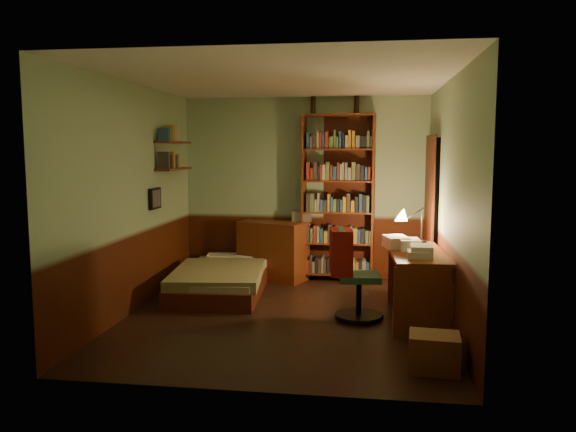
# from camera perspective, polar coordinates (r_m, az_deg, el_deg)

# --- Properties ---
(floor) EXTENTS (3.50, 4.00, 0.02)m
(floor) POSITION_cam_1_polar(r_m,az_deg,el_deg) (6.39, -0.32, -10.20)
(floor) COLOR black
(floor) RESTS_ON ground
(ceiling) EXTENTS (3.50, 4.00, 0.02)m
(ceiling) POSITION_cam_1_polar(r_m,az_deg,el_deg) (6.16, -0.33, 13.81)
(ceiling) COLOR silver
(ceiling) RESTS_ON wall_back
(wall_back) EXTENTS (3.50, 0.02, 2.60)m
(wall_back) POSITION_cam_1_polar(r_m,az_deg,el_deg) (8.13, 1.72, 2.84)
(wall_back) COLOR #8CAF85
(wall_back) RESTS_ON ground
(wall_left) EXTENTS (0.02, 4.00, 2.60)m
(wall_left) POSITION_cam_1_polar(r_m,az_deg,el_deg) (6.62, -15.58, 1.71)
(wall_left) COLOR #8CAF85
(wall_left) RESTS_ON ground
(wall_right) EXTENTS (0.02, 4.00, 2.60)m
(wall_right) POSITION_cam_1_polar(r_m,az_deg,el_deg) (6.14, 16.17, 1.32)
(wall_right) COLOR #8CAF85
(wall_right) RESTS_ON ground
(wall_front) EXTENTS (3.50, 0.02, 2.60)m
(wall_front) POSITION_cam_1_polar(r_m,az_deg,el_deg) (4.17, -4.31, -0.86)
(wall_front) COLOR #8CAF85
(wall_front) RESTS_ON ground
(doorway) EXTENTS (0.06, 0.90, 2.00)m
(doorway) POSITION_cam_1_polar(r_m,az_deg,el_deg) (7.44, 14.38, -0.04)
(doorway) COLOR black
(doorway) RESTS_ON ground
(door_trim) EXTENTS (0.02, 0.98, 2.08)m
(door_trim) POSITION_cam_1_polar(r_m,az_deg,el_deg) (7.44, 14.11, -0.04)
(door_trim) COLOR #491B0E
(door_trim) RESTS_ON ground
(bed) EXTENTS (1.16, 2.02, 0.58)m
(bed) POSITION_cam_1_polar(r_m,az_deg,el_deg) (7.43, -6.73, -5.45)
(bed) COLOR #656D41
(bed) RESTS_ON ground
(dresser) EXTENTS (1.05, 0.78, 0.84)m
(dresser) POSITION_cam_1_polar(r_m,az_deg,el_deg) (8.05, -1.53, -3.52)
(dresser) COLOR #5E2911
(dresser) RESTS_ON ground
(mini_stereo) EXTENTS (0.30, 0.24, 0.15)m
(mini_stereo) POSITION_cam_1_polar(r_m,az_deg,el_deg) (8.05, 1.39, 0.02)
(mini_stereo) COLOR #B2B2B7
(mini_stereo) RESTS_ON dresser
(bookshelf) EXTENTS (1.02, 0.37, 2.35)m
(bookshelf) POSITION_cam_1_polar(r_m,az_deg,el_deg) (7.94, 5.13, 1.80)
(bookshelf) COLOR #5E2911
(bookshelf) RESTS_ON ground
(bottle_left) EXTENTS (0.09, 0.09, 0.27)m
(bottle_left) POSITION_cam_1_polar(r_m,az_deg,el_deg) (8.07, 2.57, 11.19)
(bottle_left) COLOR black
(bottle_left) RESTS_ON bookshelf
(bottle_right) EXTENTS (0.09, 0.09, 0.27)m
(bottle_right) POSITION_cam_1_polar(r_m,az_deg,el_deg) (8.03, 6.99, 11.18)
(bottle_right) COLOR black
(bottle_right) RESTS_ON bookshelf
(desk) EXTENTS (0.66, 1.44, 0.75)m
(desk) POSITION_cam_1_polar(r_m,az_deg,el_deg) (6.35, 12.88, -6.85)
(desk) COLOR #5E2911
(desk) RESTS_ON ground
(paper_stack) EXTENTS (0.31, 0.38, 0.13)m
(paper_stack) POSITION_cam_1_polar(r_m,az_deg,el_deg) (6.44, 10.91, -2.61)
(paper_stack) COLOR silver
(paper_stack) RESTS_ON desk
(desk_lamp) EXTENTS (0.21, 0.21, 0.57)m
(desk_lamp) POSITION_cam_1_polar(r_m,az_deg,el_deg) (6.86, 13.44, -0.24)
(desk_lamp) COLOR black
(desk_lamp) RESTS_ON desk
(office_chair) EXTENTS (0.48, 0.44, 0.88)m
(office_chair) POSITION_cam_1_polar(r_m,az_deg,el_deg) (6.22, 7.22, -6.44)
(office_chair) COLOR #356647
(office_chair) RESTS_ON ground
(red_jacket) EXTENTS (0.31, 0.46, 0.49)m
(red_jacket) POSITION_cam_1_polar(r_m,az_deg,el_deg) (6.27, 7.60, 0.04)
(red_jacket) COLOR #A11914
(red_jacket) RESTS_ON office_chair
(wall_shelf_lower) EXTENTS (0.20, 0.90, 0.03)m
(wall_shelf_lower) POSITION_cam_1_polar(r_m,az_deg,el_deg) (7.58, -11.49, 4.70)
(wall_shelf_lower) COLOR #5E2911
(wall_shelf_lower) RESTS_ON wall_left
(wall_shelf_upper) EXTENTS (0.20, 0.90, 0.03)m
(wall_shelf_upper) POSITION_cam_1_polar(r_m,az_deg,el_deg) (7.58, -11.56, 7.34)
(wall_shelf_upper) COLOR #5E2911
(wall_shelf_upper) RESTS_ON wall_left
(framed_picture) EXTENTS (0.04, 0.32, 0.26)m
(framed_picture) POSITION_cam_1_polar(r_m,az_deg,el_deg) (7.16, -13.36, 1.74)
(framed_picture) COLOR black
(framed_picture) RESTS_ON wall_left
(cardboard_box_a) EXTENTS (0.44, 0.37, 0.31)m
(cardboard_box_a) POSITION_cam_1_polar(r_m,az_deg,el_deg) (5.01, 14.62, -13.26)
(cardboard_box_a) COLOR olive
(cardboard_box_a) RESTS_ON ground
(cardboard_box_b) EXTENTS (0.34, 0.30, 0.21)m
(cardboard_box_b) POSITION_cam_1_polar(r_m,az_deg,el_deg) (5.32, 14.46, -12.63)
(cardboard_box_b) COLOR olive
(cardboard_box_b) RESTS_ON ground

